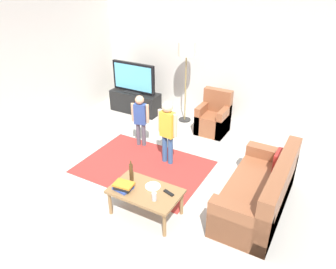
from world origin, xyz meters
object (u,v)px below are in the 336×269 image
child_near_tv (140,116)px  tv_remote (169,193)px  bottle (131,172)px  plate (153,186)px  soda_can (154,197)px  book_stack (123,186)px  floor_lamp (186,53)px  child_center (168,127)px  tv_stand (135,102)px  tv (134,78)px  armchair (214,119)px  coffee_table (145,193)px  couch (262,193)px

child_near_tv → tv_remote: child_near_tv is taller
bottle → plate: size_ratio=1.54×
soda_can → child_near_tv: bearing=128.1°
book_stack → bottle: 0.24m
book_stack → tv_remote: size_ratio=1.73×
floor_lamp → child_center: floor_lamp is taller
tv_stand → child_near_tv: child_near_tv is taller
floor_lamp → soda_can: floor_lamp is taller
tv_remote → tv: bearing=147.8°
armchair → soda_can: 3.03m
armchair → bottle: size_ratio=2.66×
child_center → coffee_table: child_center is taller
child_near_tv → coffee_table: (1.16, -1.64, -0.26)m
floor_lamp → soda_can: 3.55m
armchair → floor_lamp: floor_lamp is taller
floor_lamp → tv_remote: size_ratio=10.47×
tv_stand → floor_lamp: floor_lamp is taller
couch → book_stack: size_ratio=6.11×
coffee_table → book_stack: book_stack is taller
tv_stand → couch: (3.58, -2.02, 0.05)m
tv → plate: size_ratio=5.00×
tv_remote → plate: 0.27m
tv_stand → child_center: (1.77, -1.58, 0.47)m
armchair → tv_remote: 2.82m
tv → soda_can: (2.38, -3.02, -0.37)m
child_center → bottle: 1.26m
floor_lamp → child_center: (0.52, -1.73, -0.83)m
child_near_tv → soda_can: child_near_tv is taller
tv_stand → couch: couch is taller
child_near_tv → book_stack: (0.87, -1.76, -0.17)m
floor_lamp → plate: 3.30m
couch → plate: couch is taller
plate → floor_lamp: bearing=108.1°
tv_remote → soda_can: (-0.10, -0.22, 0.05)m
child_near_tv → plate: size_ratio=4.77×
tv_stand → soda_can: (2.38, -3.04, 0.24)m
book_stack → couch: bearing=31.0°
tv → floor_lamp: size_ratio=0.62×
tv → couch: (3.58, -2.00, -0.56)m
tv_stand → floor_lamp: bearing=6.9°
armchair → child_center: 1.61m
tv_stand → plate: 3.58m
child_center → book_stack: 1.50m
child_near_tv → plate: child_near_tv is taller
couch → child_near_tv: child_near_tv is taller
tv_stand → plate: bearing=-51.7°
tv_remote → plate: plate is taller
child_near_tv → bottle: child_near_tv is taller
book_stack → tv_remote: bearing=20.2°
plate → tv: bearing=128.5°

